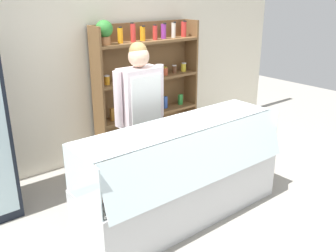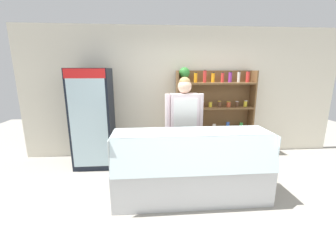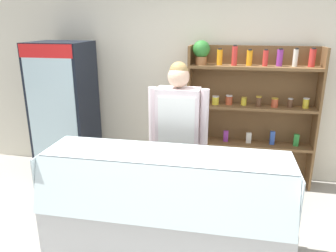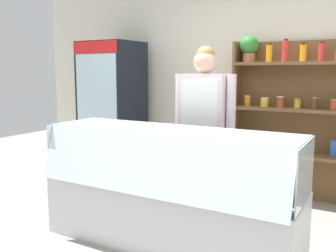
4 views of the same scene
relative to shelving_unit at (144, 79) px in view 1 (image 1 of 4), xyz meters
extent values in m
plane|color=gray|center=(-0.58, -1.81, -1.05)|extent=(12.00, 12.00, 0.00)
cube|color=silver|center=(-0.58, 0.21, 0.30)|extent=(6.80, 0.10, 2.70)
cylinder|color=red|center=(-2.21, -0.61, -0.69)|extent=(0.05, 0.05, 0.22)
cube|color=brown|center=(0.05, 0.09, -0.14)|extent=(1.64, 0.02, 1.82)
cube|color=brown|center=(-0.76, -0.05, -0.14)|extent=(0.03, 0.28, 1.82)
cube|color=brown|center=(0.85, -0.05, -0.14)|extent=(0.03, 0.28, 1.82)
cube|color=brown|center=(0.05, -0.05, -0.51)|extent=(1.58, 0.28, 0.04)
cube|color=brown|center=(0.05, -0.05, 0.00)|extent=(1.58, 0.28, 0.04)
cube|color=brown|center=(0.05, -0.05, 0.51)|extent=(1.58, 0.28, 0.04)
cylinder|color=#996038|center=(-0.62, -0.05, 0.58)|extent=(0.14, 0.14, 0.10)
sphere|color=#2C762D|center=(-0.62, -0.05, 0.72)|extent=(0.22, 0.22, 0.22)
cylinder|color=orange|center=(-0.39, -0.05, 0.63)|extent=(0.07, 0.07, 0.19)
cylinder|color=black|center=(-0.39, -0.05, 0.73)|extent=(0.05, 0.05, 0.02)
cylinder|color=red|center=(-0.20, -0.07, 0.65)|extent=(0.07, 0.07, 0.23)
cylinder|color=black|center=(-0.20, -0.05, 0.77)|extent=(0.04, 0.04, 0.02)
cylinder|color=orange|center=(-0.02, -0.02, 0.62)|extent=(0.07, 0.07, 0.19)
cylinder|color=black|center=(-0.02, -0.05, 0.73)|extent=(0.05, 0.05, 0.02)
cylinder|color=red|center=(0.17, -0.05, 0.63)|extent=(0.06, 0.06, 0.19)
cylinder|color=black|center=(0.17, -0.05, 0.73)|extent=(0.04, 0.04, 0.02)
cylinder|color=purple|center=(0.34, -0.02, 0.63)|extent=(0.07, 0.07, 0.20)
cylinder|color=black|center=(0.34, -0.05, 0.74)|extent=(0.05, 0.05, 0.02)
cylinder|color=silver|center=(0.52, -0.03, 0.63)|extent=(0.06, 0.06, 0.21)
cylinder|color=black|center=(0.52, -0.05, 0.75)|extent=(0.04, 0.04, 0.02)
cylinder|color=red|center=(0.71, -0.03, 0.64)|extent=(0.08, 0.08, 0.21)
cylinder|color=black|center=(0.71, -0.05, 0.75)|extent=(0.05, 0.05, 0.02)
cylinder|color=orange|center=(-0.62, -0.05, 0.08)|extent=(0.07, 0.07, 0.11)
cylinder|color=silver|center=(-0.62, -0.05, 0.14)|extent=(0.07, 0.07, 0.01)
cylinder|color=yellow|center=(-0.41, -0.06, 0.07)|extent=(0.09, 0.09, 0.10)
cylinder|color=silver|center=(-0.41, -0.05, 0.12)|extent=(0.09, 0.09, 0.01)
cylinder|color=#BF4C2D|center=(-0.24, -0.04, 0.08)|extent=(0.09, 0.09, 0.11)
cylinder|color=silver|center=(-0.24, -0.05, 0.14)|extent=(0.09, 0.09, 0.01)
cylinder|color=yellow|center=(-0.05, -0.03, 0.07)|extent=(0.07, 0.07, 0.10)
cylinder|color=gold|center=(-0.05, -0.05, 0.12)|extent=(0.07, 0.07, 0.01)
cylinder|color=brown|center=(0.13, -0.07, 0.08)|extent=(0.07, 0.07, 0.12)
cylinder|color=gold|center=(0.13, -0.05, 0.14)|extent=(0.07, 0.07, 0.01)
cylinder|color=#BF4C2D|center=(0.33, -0.07, 0.07)|extent=(0.08, 0.08, 0.10)
cylinder|color=gold|center=(0.33, -0.05, 0.13)|extent=(0.09, 0.09, 0.01)
cylinder|color=brown|center=(0.52, -0.06, 0.07)|extent=(0.06, 0.06, 0.11)
cylinder|color=silver|center=(0.52, -0.05, 0.13)|extent=(0.07, 0.07, 0.01)
cylinder|color=yellow|center=(0.71, -0.04, 0.08)|extent=(0.08, 0.08, 0.12)
cylinder|color=silver|center=(0.71, -0.05, 0.14)|extent=(0.08, 0.08, 0.01)
cube|color=#9E6623|center=(-0.55, -0.05, -0.40)|extent=(0.08, 0.04, 0.18)
cube|color=purple|center=(-0.25, -0.05, -0.41)|extent=(0.06, 0.04, 0.15)
cube|color=silver|center=(0.05, -0.05, -0.42)|extent=(0.07, 0.04, 0.14)
cube|color=#3356B2|center=(0.34, -0.05, -0.40)|extent=(0.06, 0.04, 0.18)
cube|color=#2D8C38|center=(0.64, -0.05, -0.41)|extent=(0.07, 0.04, 0.16)
cube|color=silver|center=(-0.76, -1.70, -0.78)|extent=(2.20, 0.67, 0.55)
cube|color=white|center=(-0.76, -1.70, -0.48)|extent=(2.14, 0.61, 0.03)
cube|color=silver|center=(-0.76, -2.01, -0.28)|extent=(2.16, 0.16, 0.47)
cube|color=silver|center=(-0.76, -1.65, -0.05)|extent=(2.16, 0.51, 0.01)
cube|color=silver|center=(-1.85, -1.70, -0.28)|extent=(0.01, 0.63, 0.45)
cube|color=silver|center=(0.33, -1.70, -0.28)|extent=(0.01, 0.63, 0.45)
cube|color=tan|center=(-1.62, -1.62, -0.44)|extent=(0.16, 0.13, 0.05)
cube|color=white|center=(-1.62, -1.82, -0.44)|extent=(0.05, 0.03, 0.02)
cube|color=beige|center=(-1.28, -1.62, -0.44)|extent=(0.16, 0.11, 0.05)
cube|color=white|center=(-1.28, -1.82, -0.44)|extent=(0.05, 0.03, 0.02)
cube|color=tan|center=(-0.93, -1.62, -0.45)|extent=(0.16, 0.14, 0.04)
cube|color=white|center=(-0.93, -1.82, -0.44)|extent=(0.05, 0.03, 0.02)
cube|color=beige|center=(-0.58, -1.62, -0.44)|extent=(0.16, 0.12, 0.05)
cube|color=white|center=(-0.58, -1.82, -0.44)|extent=(0.05, 0.03, 0.02)
cube|color=beige|center=(-0.24, -1.62, -0.45)|extent=(0.16, 0.14, 0.04)
cube|color=white|center=(-0.24, -1.82, -0.44)|extent=(0.05, 0.03, 0.02)
cube|color=beige|center=(0.11, -1.62, -0.44)|extent=(0.16, 0.11, 0.05)
cube|color=white|center=(0.11, -1.82, -0.44)|extent=(0.05, 0.03, 0.02)
cylinder|color=#A35B4C|center=(-1.68, -1.80, -0.41)|extent=(0.18, 0.13, 0.13)
cylinder|color=tan|center=(-1.46, -1.80, -0.41)|extent=(0.17, 0.12, 0.11)
cylinder|color=white|center=(-0.21, -1.78, -0.35)|extent=(0.07, 0.07, 0.23)
cylinder|color=white|center=(-0.11, -1.78, -0.37)|extent=(0.07, 0.07, 0.20)
cylinder|color=#383D51|center=(-0.86, -0.98, -0.66)|extent=(0.13, 0.13, 0.80)
cylinder|color=#383D51|center=(-0.66, -0.98, -0.66)|extent=(0.13, 0.13, 0.80)
cube|color=silver|center=(-0.76, -0.98, 0.07)|extent=(0.45, 0.24, 0.66)
cube|color=white|center=(-0.76, -1.11, -0.28)|extent=(0.38, 0.01, 1.23)
cylinder|color=silver|center=(-1.03, -0.98, 0.11)|extent=(0.09, 0.09, 0.59)
cylinder|color=silver|center=(-0.48, -0.98, 0.11)|extent=(0.09, 0.09, 0.59)
sphere|color=#D8AD8E|center=(-0.76, -0.98, 0.52)|extent=(0.23, 0.23, 0.23)
sphere|color=#997A47|center=(-0.76, -0.97, 0.58)|extent=(0.19, 0.19, 0.19)
camera|label=1|loc=(-3.00, -4.23, 1.18)|focal=40.00mm
camera|label=2|loc=(-1.34, -4.62, 0.78)|focal=24.00mm
camera|label=3|loc=(-0.23, -4.27, 1.06)|focal=35.00mm
camera|label=4|loc=(0.75, -4.36, 0.43)|focal=40.00mm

